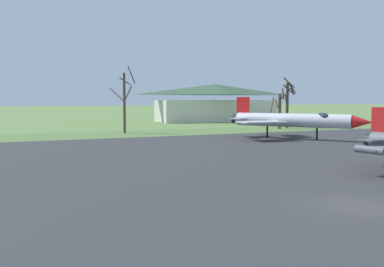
# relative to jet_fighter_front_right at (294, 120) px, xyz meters

# --- Properties ---
(ground_plane) EXTENTS (600.00, 600.00, 0.00)m
(ground_plane) POSITION_rel_jet_fighter_front_right_xyz_m (-18.43, -28.14, -2.35)
(ground_plane) COLOR #607F42
(asphalt_apron) EXTENTS (104.45, 48.02, 0.05)m
(asphalt_apron) POSITION_rel_jet_fighter_front_right_xyz_m (-18.43, -13.73, -2.32)
(asphalt_apron) COLOR #333335
(asphalt_apron) RESTS_ON ground
(grass_verge_strip) EXTENTS (164.45, 12.00, 0.06)m
(grass_verge_strip) POSITION_rel_jet_fighter_front_right_xyz_m (-18.43, 16.28, -2.32)
(grass_verge_strip) COLOR #55743B
(grass_verge_strip) RESTS_ON ground
(jet_fighter_front_right) EXTENTS (12.64, 15.38, 5.10)m
(jet_fighter_front_right) POSITION_rel_jet_fighter_front_right_xyz_m (0.00, 0.00, 0.00)
(jet_fighter_front_right) COLOR silver
(jet_fighter_front_right) RESTS_ON ground
(info_placard_front_right) EXTENTS (0.67, 0.36, 1.11)m
(info_placard_front_right) POSITION_rel_jet_fighter_front_right_xyz_m (3.99, -7.61, -1.62)
(info_placard_front_right) COLOR black
(info_placard_front_right) RESTS_ON ground
(bare_tree_left_of_center) EXTENTS (3.64, 3.01, 9.36)m
(bare_tree_left_of_center) POSITION_rel_jet_fighter_front_right_xyz_m (-15.60, 17.87, 2.34)
(bare_tree_left_of_center) COLOR brown
(bare_tree_left_of_center) RESTS_ON ground
(bare_tree_center) EXTENTS (3.49, 3.49, 6.61)m
(bare_tree_center) POSITION_rel_jet_fighter_front_right_xyz_m (9.36, 15.78, 0.93)
(bare_tree_center) COLOR brown
(bare_tree_center) RESTS_ON ground
(bare_tree_right_of_center) EXTENTS (2.65, 2.70, 8.35)m
(bare_tree_right_of_center) POSITION_rel_jet_fighter_front_right_xyz_m (11.67, 16.87, 2.10)
(bare_tree_right_of_center) COLOR #42382D
(bare_tree_right_of_center) RESTS_ON ground
(visitor_building) EXTENTS (26.87, 14.64, 8.02)m
(visitor_building) POSITION_rel_jet_fighter_front_right_xyz_m (11.85, 42.68, 1.58)
(visitor_building) COLOR beige
(visitor_building) RESTS_ON ground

